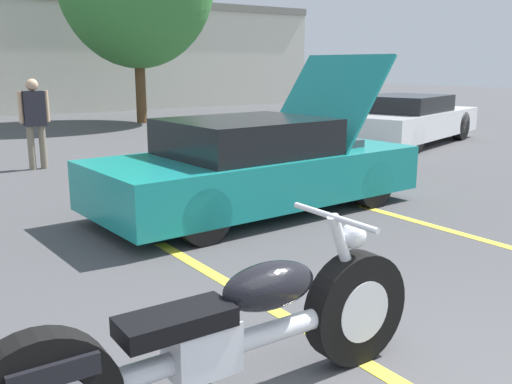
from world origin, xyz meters
The scene contains 5 objects.
parking_stripe_back centered at (0.26, 1.21, 0.00)m, with size 0.12×5.89×0.01m, color yellow.
motorcycle centered at (-0.72, 1.27, 0.42)m, with size 2.61×0.70×0.99m.
show_car_hood_open centered at (1.90, 4.72, 0.58)m, with size 4.29×1.95×1.97m.
parked_car_right_row centered at (8.41, 7.92, 0.56)m, with size 4.90×3.06×1.13m.
spectator_by_show_car centered at (0.37, 9.38, 0.94)m, with size 0.52×0.21×1.59m.
Camera 1 is at (-2.16, -1.11, 1.84)m, focal length 40.00 mm.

